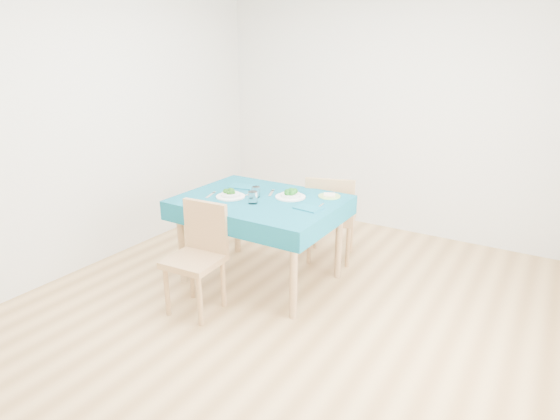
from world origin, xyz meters
The scene contains 16 objects.
room_shell centered at (0.00, 0.00, 1.35)m, with size 4.02×4.52×2.73m.
table centered at (-0.44, 0.40, 0.38)m, with size 1.33×1.01×0.76m, color #084B60.
chair_near centered at (-0.58, -0.30, 0.48)m, with size 0.39×0.42×0.97m, color #997348.
chair_far centered at (-0.13, 1.15, 0.56)m, with size 0.45×0.49×1.12m, color #997348.
bowl_near centered at (-0.67, 0.29, 0.80)m, with size 0.25×0.25×0.08m, color white, non-canonical shape.
bowl_far centered at (-0.24, 0.55, 0.80)m, with size 0.26×0.26×0.08m, color white, non-canonical shape.
fork_near centered at (-0.85, 0.25, 0.76)m, with size 0.02×0.18×0.00m, color silver.
knife_near centered at (-0.59, 0.32, 0.76)m, with size 0.02×0.22×0.00m, color silver.
fork_far centered at (-0.44, 0.57, 0.76)m, with size 0.02×0.18×0.00m, color silver.
knife_far centered at (0.09, 0.45, 0.76)m, with size 0.02×0.21×0.00m, color silver.
napkin_near centered at (-0.77, 0.59, 0.76)m, with size 0.22×0.15×0.01m, color #0C556A.
napkin_far centered at (0.03, 0.37, 0.76)m, with size 0.20×0.14×0.01m, color #0C556A.
tumbler_center centered at (-0.49, 0.41, 0.80)m, with size 0.07×0.07×0.09m, color white.
tumbler_side centered at (-0.42, 0.25, 0.81)m, with size 0.08×0.08×0.10m, color white.
side_plate centered at (0.03, 0.75, 0.76)m, with size 0.19×0.19×0.01m, color #96CB63.
bread_slice centered at (0.03, 0.75, 0.77)m, with size 0.10×0.10×0.01m, color beige.
Camera 1 is at (1.67, -2.70, 1.94)m, focal length 30.00 mm.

